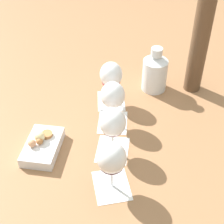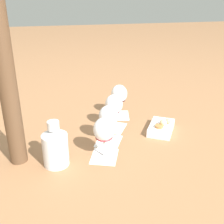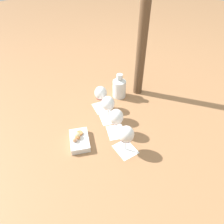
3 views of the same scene
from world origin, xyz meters
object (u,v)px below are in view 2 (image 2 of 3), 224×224
Objects in this scene: wine_glass_0 at (104,131)px; ceramic_vase at (55,146)px; wine_glass_1 at (108,118)px; wine_glass_3 at (119,95)px; wine_glass_2 at (114,106)px; snack_dish at (161,127)px.

wine_glass_0 is 0.18m from ceramic_vase.
wine_glass_3 is at bearing -23.03° from wine_glass_1.
wine_glass_1 is 0.13m from wine_glass_2.
wine_glass_1 and wine_glass_2 have the same top height.
wine_glass_2 is 0.86× the size of snack_dish.
snack_dish is (0.16, -0.47, -0.06)m from ceramic_vase.
snack_dish is at bearing -62.81° from wine_glass_0.
snack_dish is at bearing -111.90° from wine_glass_2.
wine_glass_2 is 1.00× the size of wine_glass_3.
wine_glass_3 is at bearing -41.34° from ceramic_vase.
wine_glass_1 is 0.92× the size of ceramic_vase.
wine_glass_0 is 0.12m from wine_glass_1.
wine_glass_1 is at bearing 157.43° from wine_glass_2.
wine_glass_3 reaches higher than snack_dish.
wine_glass_2 is at bearing -22.57° from wine_glass_1.
wine_glass_3 is at bearing -23.46° from wine_glass_2.
wine_glass_1 is 0.27m from wine_glass_3.
ceramic_vase reaches higher than wine_glass_2.
wine_glass_0 is 0.92× the size of ceramic_vase.
wine_glass_2 is at bearing -21.15° from wine_glass_0.
wine_glass_1 is 0.86× the size of snack_dish.
wine_glass_2 reaches higher than snack_dish.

